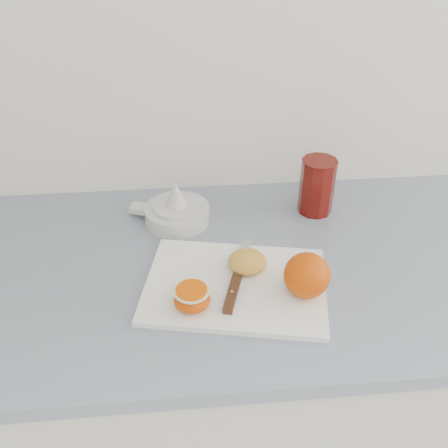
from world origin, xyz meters
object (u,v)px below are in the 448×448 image
at_px(half_orange, 192,298).
at_px(citrus_juicer, 176,211).
at_px(red_tumbler, 317,188).
at_px(counter, 263,392).
at_px(cutting_board, 235,285).

relative_size(half_orange, citrus_juicer, 0.36).
relative_size(half_orange, red_tumbler, 0.50).
relative_size(counter, half_orange, 38.54).
bearing_deg(citrus_juicer, red_tumbler, 2.36).
height_order(counter, citrus_juicer, citrus_juicer).
relative_size(counter, citrus_juicer, 13.94).
distance_m(cutting_board, half_orange, 0.10).
xyz_separation_m(counter, red_tumbler, (0.13, 0.17, 0.50)).
height_order(cutting_board, citrus_juicer, citrus_juicer).
height_order(counter, half_orange, half_orange).
xyz_separation_m(citrus_juicer, red_tumbler, (0.32, 0.01, 0.03)).
distance_m(counter, citrus_juicer, 0.53).
relative_size(citrus_juicer, red_tumbler, 1.39).
bearing_deg(counter, red_tumbler, 52.37).
distance_m(citrus_juicer, red_tumbler, 0.32).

